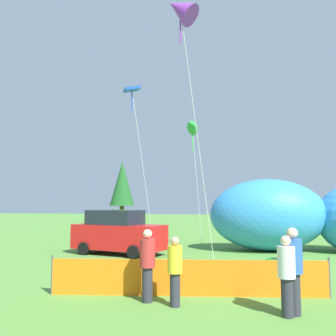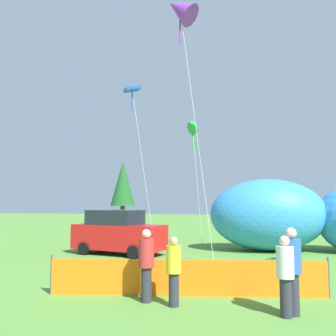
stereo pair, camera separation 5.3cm
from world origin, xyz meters
name	(u,v)px [view 1 (the left image)]	position (x,y,z in m)	size (l,w,h in m)	color
ground_plane	(165,272)	(0.00, 0.00, 0.00)	(120.00, 120.00, 0.00)	#548C38
parked_car	(118,233)	(-3.06, 3.77, 0.99)	(4.56, 2.70, 2.02)	red
folding_chair	(277,257)	(3.80, 0.93, 0.49)	(0.61, 0.61, 0.86)	#267F33
inflatable_cat	(291,218)	(4.87, 6.49, 1.63)	(8.42, 3.91, 3.54)	#338CD8
safety_fence	(188,278)	(1.29, -3.15, 0.46)	(7.05, 1.16, 1.01)	orange
spectator_in_green_shirt	(175,268)	(1.14, -4.15, 0.87)	(0.35, 0.35, 1.59)	#2D2D38
spectator_in_black_shirt	(287,272)	(3.59, -4.46, 0.92)	(0.37, 0.37, 1.68)	#2D2D38
spectator_in_blue_shirt	(293,267)	(3.75, -4.28, 1.00)	(0.40, 0.40, 1.84)	#2D2D38
spectator_in_yellow_shirt	(147,262)	(0.42, -3.92, 0.94)	(0.38, 0.38, 1.73)	#2D2D38
kite_blue_box	(132,92)	(-3.77, 7.99, 8.90)	(1.86, 1.23, 9.30)	silver
kite_green_fish	(192,129)	(-0.21, 8.27, 6.62)	(0.82, 1.98, 7.07)	silver
kite_purple_delta	(181,10)	(0.48, 0.50, 9.61)	(1.77, 2.65, 10.34)	silver
horizon_tree_mid	(122,184)	(-14.00, 36.08, 4.92)	(3.36, 3.36, 8.01)	brown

